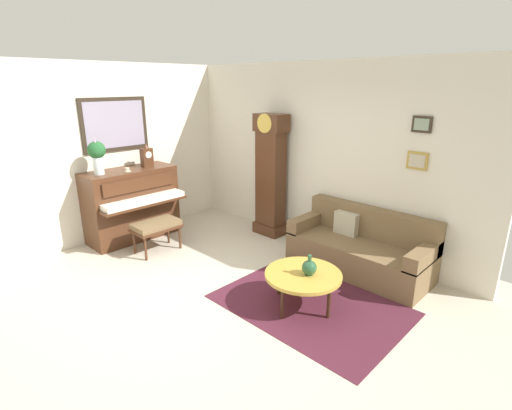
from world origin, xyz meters
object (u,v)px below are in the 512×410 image
piano (132,204)px  grandfather_clock (270,179)px  coffee_table (303,275)px  teacup (127,170)px  flower_vase (97,154)px  piano_bench (156,226)px  couch (360,248)px  green_jug (309,268)px  mantel_clock (147,156)px

piano → grandfather_clock: (1.49, 1.72, 0.37)m
coffee_table → teacup: teacup is taller
coffee_table → flower_vase: bearing=-166.8°
piano → grandfather_clock: 2.31m
piano_bench → couch: couch is taller
piano → green_jug: size_ratio=6.00×
coffee_table → flower_vase: size_ratio=1.52×
piano_bench → coffee_table: size_ratio=0.80×
grandfather_clock → mantel_clock: size_ratio=5.34×
piano → mantel_clock: bearing=89.7°
flower_vase → teacup: flower_vase is taller
teacup → coffee_table: bearing=6.8°
couch → flower_vase: size_ratio=3.28×
teacup → flower_vase: bearing=-106.3°
green_jug → coffee_table: bearing=-164.4°
piano → coffee_table: bearing=5.1°
piano → flower_vase: 1.01m
mantel_clock → flower_vase: (-0.00, -0.82, 0.14)m
piano_bench → coffee_table: (2.54, 0.33, -0.02)m
piano → green_jug: piano is taller
couch → teacup: size_ratio=16.38×
mantel_clock → green_jug: size_ratio=1.58×
piano_bench → green_jug: green_jug is taller
couch → teacup: (-3.18, -1.67, 0.88)m
grandfather_clock → teacup: size_ratio=17.50×
piano_bench → teacup: teacup is taller
grandfather_clock → piano: bearing=-131.0°
grandfather_clock → mantel_clock: grandfather_clock is taller
couch → mantel_clock: mantel_clock is taller
teacup → piano: bearing=142.3°
piano_bench → couch: 3.01m
mantel_clock → piano_bench: bearing=-26.5°
grandfather_clock → coffee_table: size_ratio=2.31×
grandfather_clock → coffee_table: (1.80, -1.43, -0.58)m
grandfather_clock → teacup: grandfather_clock is taller
piano_bench → flower_vase: (-0.76, -0.44, 1.07)m
couch → coffee_table: bearing=-90.1°
grandfather_clock → couch: grandfather_clock is taller
piano_bench → teacup: size_ratio=6.03×
grandfather_clock → green_jug: bearing=-37.1°
piano → grandfather_clock: grandfather_clock is taller
couch → flower_vase: (-3.29, -2.06, 1.17)m
flower_vase → teacup: size_ratio=5.00×
coffee_table → piano_bench: bearing=-172.6°
piano → green_jug: (3.36, 0.31, -0.09)m
green_jug → couch: bearing=92.9°
piano_bench → flower_vase: flower_vase is taller
grandfather_clock → couch: (1.80, -0.14, -0.65)m
piano → couch: piano is taller
coffee_table → green_jug: 0.14m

